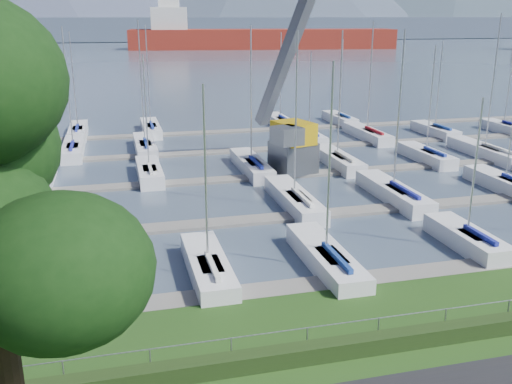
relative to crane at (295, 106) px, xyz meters
name	(u,v)px	position (x,y,z in m)	size (l,w,h in m)	color
water	(124,46)	(-7.44, 232.09, -5.73)	(800.00, 540.00, 0.20)	#48576A
hedge	(335,349)	(-7.44, -28.31, -4.98)	(80.00, 0.70, 0.70)	#213513
fence	(332,325)	(-7.44, -27.91, -4.13)	(0.04, 0.04, 80.00)	gray
foothill	(120,28)	(-7.44, 302.09, 0.67)	(900.00, 80.00, 12.00)	#465367
docks	(214,181)	(-7.44, -1.91, -5.55)	(90.00, 41.60, 0.25)	slate
crane	(295,106)	(0.00, 0.00, 0.00)	(7.10, 13.11, 22.35)	#53575A
cargo_ship_mid	(252,39)	(42.89, 189.33, -1.86)	(109.45, 33.06, 21.50)	maroon
sailboat_fleet	(192,107)	(-8.68, 1.06, 0.12)	(75.62, 49.57, 13.48)	#1F269E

